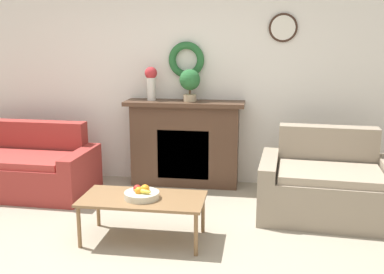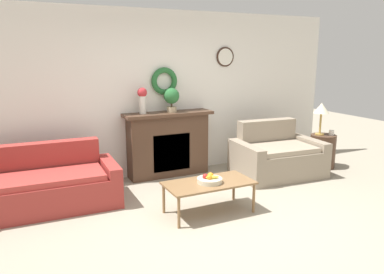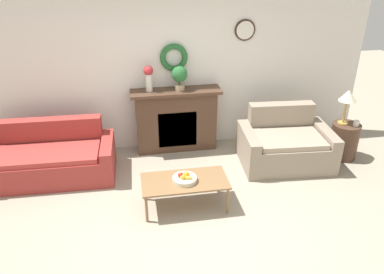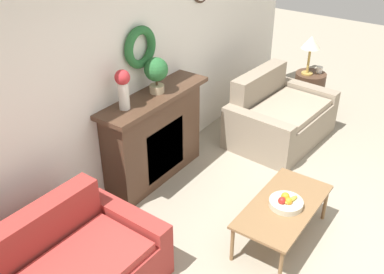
{
  "view_description": "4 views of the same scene",
  "coord_description": "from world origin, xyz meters",
  "px_view_note": "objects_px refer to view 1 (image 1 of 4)",
  "views": [
    {
      "loc": [
        1.0,
        -3.24,
        1.83
      ],
      "look_at": [
        0.32,
        1.29,
        0.82
      ],
      "focal_mm": 42.0,
      "sensor_mm": 36.0,
      "label": 1
    },
    {
      "loc": [
        -2.15,
        -3.45,
        1.99
      ],
      "look_at": [
        0.19,
        1.45,
        0.79
      ],
      "focal_mm": 35.0,
      "sensor_mm": 36.0,
      "label": 2
    },
    {
      "loc": [
        -0.62,
        -3.54,
        3.11
      ],
      "look_at": [
        0.2,
        1.2,
        0.69
      ],
      "focal_mm": 35.0,
      "sensor_mm": 36.0,
      "label": 3
    },
    {
      "loc": [
        -3.23,
        -0.68,
        3.1
      ],
      "look_at": [
        -0.15,
        1.48,
        0.89
      ],
      "focal_mm": 42.0,
      "sensor_mm": 36.0,
      "label": 4
    }
  ],
  "objects_px": {
    "couch_left": "(16,168)",
    "fruit_bowl": "(142,194)",
    "coffee_table": "(143,201)",
    "potted_plant_on_mantel": "(190,82)",
    "fireplace": "(185,143)",
    "loveseat_right": "(328,186)",
    "vase_on_mantel_left": "(151,81)"
  },
  "relations": [
    {
      "from": "fireplace",
      "to": "fruit_bowl",
      "type": "bearing_deg",
      "value": -94.08
    },
    {
      "from": "vase_on_mantel_left",
      "to": "potted_plant_on_mantel",
      "type": "height_order",
      "value": "vase_on_mantel_left"
    },
    {
      "from": "fireplace",
      "to": "potted_plant_on_mantel",
      "type": "bearing_deg",
      "value": -12.54
    },
    {
      "from": "loveseat_right",
      "to": "coffee_table",
      "type": "distance_m",
      "value": 1.97
    },
    {
      "from": "potted_plant_on_mantel",
      "to": "fireplace",
      "type": "bearing_deg",
      "value": 167.46
    },
    {
      "from": "fireplace",
      "to": "fruit_bowl",
      "type": "xyz_separation_m",
      "value": [
        -0.12,
        -1.68,
        -0.09
      ]
    },
    {
      "from": "fireplace",
      "to": "couch_left",
      "type": "bearing_deg",
      "value": -164.3
    },
    {
      "from": "fruit_bowl",
      "to": "vase_on_mantel_left",
      "type": "xyz_separation_m",
      "value": [
        -0.3,
        1.68,
        0.86
      ]
    },
    {
      "from": "vase_on_mantel_left",
      "to": "fruit_bowl",
      "type": "bearing_deg",
      "value": -79.79
    },
    {
      "from": "fireplace",
      "to": "vase_on_mantel_left",
      "type": "xyz_separation_m",
      "value": [
        -0.42,
        0.01,
        0.77
      ]
    },
    {
      "from": "coffee_table",
      "to": "potted_plant_on_mantel",
      "type": "distance_m",
      "value": 1.9
    },
    {
      "from": "coffee_table",
      "to": "fruit_bowl",
      "type": "relative_size",
      "value": 3.54
    },
    {
      "from": "fruit_bowl",
      "to": "couch_left",
      "type": "bearing_deg",
      "value": 149.01
    },
    {
      "from": "couch_left",
      "to": "loveseat_right",
      "type": "bearing_deg",
      "value": -1.91
    },
    {
      "from": "coffee_table",
      "to": "couch_left",
      "type": "bearing_deg",
      "value": 149.52
    },
    {
      "from": "fireplace",
      "to": "couch_left",
      "type": "relative_size",
      "value": 0.78
    },
    {
      "from": "coffee_table",
      "to": "loveseat_right",
      "type": "bearing_deg",
      "value": 26.65
    },
    {
      "from": "loveseat_right",
      "to": "coffee_table",
      "type": "relative_size",
      "value": 1.3
    },
    {
      "from": "couch_left",
      "to": "coffee_table",
      "type": "bearing_deg",
      "value": -28.98
    },
    {
      "from": "fireplace",
      "to": "potted_plant_on_mantel",
      "type": "xyz_separation_m",
      "value": [
        0.07,
        -0.01,
        0.77
      ]
    },
    {
      "from": "coffee_table",
      "to": "potted_plant_on_mantel",
      "type": "relative_size",
      "value": 2.88
    },
    {
      "from": "couch_left",
      "to": "fruit_bowl",
      "type": "xyz_separation_m",
      "value": [
        1.87,
        -1.12,
        0.16
      ]
    },
    {
      "from": "fruit_bowl",
      "to": "coffee_table",
      "type": "bearing_deg",
      "value": 79.42
    },
    {
      "from": "fireplace",
      "to": "loveseat_right",
      "type": "bearing_deg",
      "value": -25.21
    },
    {
      "from": "loveseat_right",
      "to": "fruit_bowl",
      "type": "distance_m",
      "value": 1.99
    },
    {
      "from": "loveseat_right",
      "to": "fruit_bowl",
      "type": "height_order",
      "value": "loveseat_right"
    },
    {
      "from": "fruit_bowl",
      "to": "potted_plant_on_mantel",
      "type": "height_order",
      "value": "potted_plant_on_mantel"
    },
    {
      "from": "potted_plant_on_mantel",
      "to": "fruit_bowl",
      "type": "bearing_deg",
      "value": -96.35
    },
    {
      "from": "fireplace",
      "to": "potted_plant_on_mantel",
      "type": "height_order",
      "value": "potted_plant_on_mantel"
    },
    {
      "from": "coffee_table",
      "to": "fruit_bowl",
      "type": "bearing_deg",
      "value": -100.58
    },
    {
      "from": "fireplace",
      "to": "loveseat_right",
      "type": "xyz_separation_m",
      "value": [
        1.65,
        -0.77,
        -0.23
      ]
    },
    {
      "from": "loveseat_right",
      "to": "fruit_bowl",
      "type": "bearing_deg",
      "value": -148.75
    }
  ]
}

